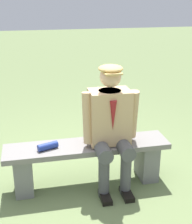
# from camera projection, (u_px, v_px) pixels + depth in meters

# --- Properties ---
(ground_plane) EXTENTS (30.00, 30.00, 0.00)m
(ground_plane) POSITION_uv_depth(u_px,v_px,m) (88.00, 183.00, 3.44)
(ground_plane) COLOR #637547
(bench) EXTENTS (1.71, 0.37, 0.47)m
(bench) POSITION_uv_depth(u_px,v_px,m) (87.00, 158.00, 3.33)
(bench) COLOR slate
(bench) RESTS_ON ground
(seated_man) EXTENTS (0.59, 0.57, 1.30)m
(seated_man) POSITION_uv_depth(u_px,v_px,m) (111.00, 123.00, 3.18)
(seated_man) COLOR tan
(seated_man) RESTS_ON ground
(rolled_magazine) EXTENTS (0.22, 0.13, 0.07)m
(rolled_magazine) POSITION_uv_depth(u_px,v_px,m) (48.00, 146.00, 3.16)
(rolled_magazine) COLOR navy
(rolled_magazine) RESTS_ON bench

